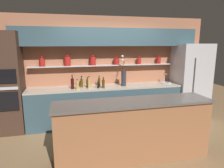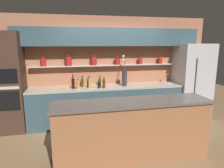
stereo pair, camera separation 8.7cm
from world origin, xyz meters
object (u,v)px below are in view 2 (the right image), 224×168
at_px(flower_vase, 124,77).
at_px(bottle_oil_4, 100,82).
at_px(oven_tower, 9,83).
at_px(sink_fixture, 167,82).
at_px(refrigerator, 192,81).
at_px(bottle_spirit_8, 90,83).
at_px(bottle_spirit_6, 78,85).
at_px(bottle_sauce_5, 99,85).
at_px(bottle_oil_0, 82,83).
at_px(bottle_spirit_7, 83,82).
at_px(bottle_spirit_3, 88,83).
at_px(bottle_spirit_2, 104,84).
at_px(bottle_wine_1, 73,83).

relative_size(flower_vase, bottle_oil_4, 2.91).
height_order(oven_tower, sink_fixture, oven_tower).
xyz_separation_m(refrigerator, bottle_spirit_8, (-2.72, -0.10, 0.07)).
bearing_deg(oven_tower, bottle_spirit_8, -4.34).
bearing_deg(bottle_spirit_6, bottle_oil_4, 26.00).
relative_size(sink_fixture, bottle_sauce_5, 1.41).
bearing_deg(flower_vase, bottle_oil_0, 174.91).
height_order(bottle_spirit_7, bottle_spirit_8, bottle_spirit_8).
relative_size(refrigerator, bottle_spirit_3, 7.95).
bearing_deg(bottle_spirit_8, flower_vase, 6.26).
height_order(oven_tower, bottle_spirit_6, oven_tower).
xyz_separation_m(bottle_spirit_2, bottle_spirit_6, (-0.60, -0.01, -0.01)).
height_order(refrigerator, bottle_sauce_5, refrigerator).
distance_m(bottle_spirit_3, bottle_spirit_6, 0.31).
relative_size(refrigerator, bottle_wine_1, 5.90).
relative_size(flower_vase, bottle_spirit_3, 3.05).
distance_m(refrigerator, bottle_wine_1, 3.09).
xyz_separation_m(flower_vase, bottle_spirit_3, (-0.88, 0.04, -0.12)).
xyz_separation_m(sink_fixture, bottle_spirit_2, (-1.70, -0.18, 0.08)).
relative_size(bottle_oil_0, bottle_spirit_7, 1.02).
bearing_deg(bottle_spirit_2, bottle_spirit_7, 147.80).
distance_m(flower_vase, bottle_spirit_6, 1.14).
xyz_separation_m(bottle_oil_0, bottle_spirit_8, (0.16, -0.18, 0.02)).
relative_size(bottle_spirit_2, bottle_oil_4, 0.99).
relative_size(oven_tower, sink_fixture, 8.21).
relative_size(oven_tower, bottle_oil_0, 8.55).
height_order(refrigerator, flower_vase, refrigerator).
distance_m(bottle_oil_0, bottle_spirit_7, 0.08).
bearing_deg(flower_vase, bottle_wine_1, -178.26).
height_order(bottle_oil_4, bottle_spirit_8, bottle_spirit_8).
bearing_deg(bottle_oil_4, bottle_oil_0, -175.62).
bearing_deg(bottle_spirit_6, bottle_oil_0, 63.90).
relative_size(oven_tower, bottle_sauce_5, 11.60).
bearing_deg(bottle_spirit_3, bottle_spirit_7, 134.94).
height_order(oven_tower, bottle_wine_1, oven_tower).
bearing_deg(bottle_wine_1, bottle_oil_0, 30.30).
distance_m(flower_vase, bottle_sauce_5, 0.67).
height_order(bottle_spirit_6, bottle_spirit_8, bottle_spirit_8).
distance_m(flower_vase, bottle_spirit_7, 1.02).
xyz_separation_m(bottle_spirit_2, bottle_sauce_5, (-0.12, 0.02, -0.03)).
height_order(sink_fixture, bottle_oil_4, bottle_oil_4).
bearing_deg(oven_tower, flower_vase, -0.84).
height_order(bottle_spirit_3, bottle_sauce_5, bottle_spirit_3).
height_order(sink_fixture, bottle_spirit_2, bottle_spirit_2).
relative_size(flower_vase, bottle_oil_0, 2.90).
distance_m(flower_vase, bottle_wine_1, 1.24).
height_order(bottle_wine_1, bottle_spirit_3, bottle_wine_1).
bearing_deg(refrigerator, oven_tower, 179.53).
bearing_deg(bottle_spirit_2, refrigerator, 3.15).
bearing_deg(refrigerator, flower_vase, -179.95).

